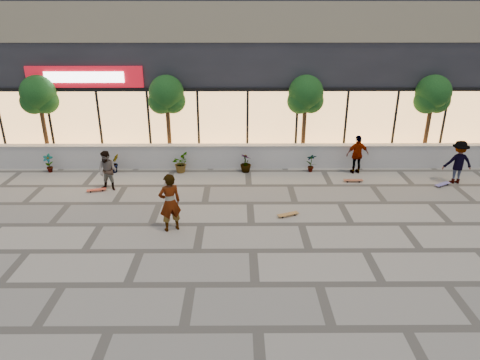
{
  "coord_description": "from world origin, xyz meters",
  "views": [
    {
      "loc": [
        -0.43,
        -10.73,
        6.55
      ],
      "look_at": [
        -0.36,
        2.28,
        1.3
      ],
      "focal_mm": 32.0,
      "sensor_mm": 36.0,
      "label": 1
    }
  ],
  "objects_px": {
    "tree_west": "(39,97)",
    "tree_mideast": "(306,97)",
    "tree_midwest": "(167,97)",
    "skater_center": "(170,203)",
    "tree_east": "(433,97)",
    "skater_left": "(108,171)",
    "skateboard_right_near": "(353,180)",
    "skater_right_far": "(458,162)",
    "skateboard_left": "(96,190)",
    "skateboard_right_far": "(443,184)",
    "skater_right_near": "(357,154)",
    "skateboard_center": "(288,214)"
  },
  "relations": [
    {
      "from": "tree_west",
      "to": "tree_mideast",
      "type": "relative_size",
      "value": 1.0
    },
    {
      "from": "tree_midwest",
      "to": "skater_center",
      "type": "relative_size",
      "value": 2.07
    },
    {
      "from": "tree_east",
      "to": "skater_left",
      "type": "bearing_deg",
      "value": -166.62
    },
    {
      "from": "tree_mideast",
      "to": "tree_west",
      "type": "bearing_deg",
      "value": 180.0
    },
    {
      "from": "skater_left",
      "to": "skateboard_right_near",
      "type": "height_order",
      "value": "skater_left"
    },
    {
      "from": "tree_mideast",
      "to": "skater_right_far",
      "type": "distance_m",
      "value": 6.67
    },
    {
      "from": "tree_mideast",
      "to": "skater_left",
      "type": "distance_m",
      "value": 8.8
    },
    {
      "from": "tree_east",
      "to": "skateboard_left",
      "type": "relative_size",
      "value": 5.3
    },
    {
      "from": "tree_midwest",
      "to": "tree_east",
      "type": "bearing_deg",
      "value": 0.0
    },
    {
      "from": "skateboard_right_far",
      "to": "tree_midwest",
      "type": "bearing_deg",
      "value": 134.96
    },
    {
      "from": "tree_west",
      "to": "tree_mideast",
      "type": "distance_m",
      "value": 11.5
    },
    {
      "from": "skater_right_near",
      "to": "skateboard_center",
      "type": "distance_m",
      "value": 5.33
    },
    {
      "from": "tree_west",
      "to": "skateboard_center",
      "type": "height_order",
      "value": "tree_west"
    },
    {
      "from": "skater_right_far",
      "to": "skateboard_center",
      "type": "height_order",
      "value": "skater_right_far"
    },
    {
      "from": "skateboard_center",
      "to": "skateboard_right_near",
      "type": "bearing_deg",
      "value": 23.29
    },
    {
      "from": "skater_left",
      "to": "skateboard_left",
      "type": "distance_m",
      "value": 0.86
    },
    {
      "from": "tree_west",
      "to": "skateboard_right_far",
      "type": "relative_size",
      "value": 5.22
    },
    {
      "from": "skater_center",
      "to": "skateboard_right_near",
      "type": "bearing_deg",
      "value": -174.2
    },
    {
      "from": "skateboard_center",
      "to": "skater_left",
      "type": "bearing_deg",
      "value": 138.55
    },
    {
      "from": "tree_west",
      "to": "skater_left",
      "type": "height_order",
      "value": "tree_west"
    },
    {
      "from": "tree_east",
      "to": "skateboard_right_near",
      "type": "distance_m",
      "value": 5.34
    },
    {
      "from": "skateboard_right_near",
      "to": "skater_right_near",
      "type": "bearing_deg",
      "value": 71.94
    },
    {
      "from": "skater_right_far",
      "to": "skateboard_center",
      "type": "distance_m",
      "value": 7.69
    },
    {
      "from": "tree_east",
      "to": "skateboard_left",
      "type": "height_order",
      "value": "tree_east"
    },
    {
      "from": "tree_mideast",
      "to": "skateboard_center",
      "type": "height_order",
      "value": "tree_mideast"
    },
    {
      "from": "skateboard_center",
      "to": "tree_east",
      "type": "bearing_deg",
      "value": 16.73
    },
    {
      "from": "tree_east",
      "to": "skater_right_far",
      "type": "relative_size",
      "value": 2.24
    },
    {
      "from": "tree_west",
      "to": "skateboard_right_near",
      "type": "distance_m",
      "value": 13.77
    },
    {
      "from": "tree_midwest",
      "to": "tree_mideast",
      "type": "xyz_separation_m",
      "value": [
        6.0,
        0.0,
        0.0
      ]
    },
    {
      "from": "skater_left",
      "to": "tree_west",
      "type": "bearing_deg",
      "value": 149.71
    },
    {
      "from": "tree_west",
      "to": "skateboard_left",
      "type": "relative_size",
      "value": 5.3
    },
    {
      "from": "tree_west",
      "to": "tree_east",
      "type": "xyz_separation_m",
      "value": [
        17.0,
        0.0,
        0.0
      ]
    },
    {
      "from": "tree_midwest",
      "to": "tree_mideast",
      "type": "bearing_deg",
      "value": 0.0
    },
    {
      "from": "tree_east",
      "to": "skater_right_near",
      "type": "bearing_deg",
      "value": -157.62
    },
    {
      "from": "skater_right_near",
      "to": "skateboard_right_near",
      "type": "height_order",
      "value": "skater_right_near"
    },
    {
      "from": "tree_west",
      "to": "skateboard_center",
      "type": "distance_m",
      "value": 11.99
    },
    {
      "from": "tree_midwest",
      "to": "skateboard_center",
      "type": "bearing_deg",
      "value": -49.07
    },
    {
      "from": "tree_midwest",
      "to": "skater_right_far",
      "type": "xyz_separation_m",
      "value": [
        11.8,
        -2.51,
        -2.11
      ]
    },
    {
      "from": "tree_midwest",
      "to": "skater_right_far",
      "type": "relative_size",
      "value": 2.24
    },
    {
      "from": "skater_center",
      "to": "skater_right_far",
      "type": "xyz_separation_m",
      "value": [
        10.85,
        3.9,
        -0.07
      ]
    },
    {
      "from": "skater_left",
      "to": "skateboard_center",
      "type": "height_order",
      "value": "skater_left"
    },
    {
      "from": "skateboard_left",
      "to": "skater_left",
      "type": "bearing_deg",
      "value": 2.96
    },
    {
      "from": "tree_midwest",
      "to": "skater_center",
      "type": "height_order",
      "value": "tree_midwest"
    },
    {
      "from": "skater_right_near",
      "to": "tree_mideast",
      "type": "bearing_deg",
      "value": -42.02
    },
    {
      "from": "skater_right_near",
      "to": "skater_right_far",
      "type": "bearing_deg",
      "value": 154.99
    },
    {
      "from": "tree_west",
      "to": "skateboard_right_far",
      "type": "distance_m",
      "value": 17.16
    },
    {
      "from": "tree_west",
      "to": "tree_mideast",
      "type": "height_order",
      "value": "same"
    },
    {
      "from": "skater_right_far",
      "to": "skateboard_right_far",
      "type": "height_order",
      "value": "skater_right_far"
    },
    {
      "from": "skater_right_far",
      "to": "skateboard_right_near",
      "type": "distance_m",
      "value": 4.15
    },
    {
      "from": "tree_east",
      "to": "skater_right_far",
      "type": "height_order",
      "value": "tree_east"
    }
  ]
}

